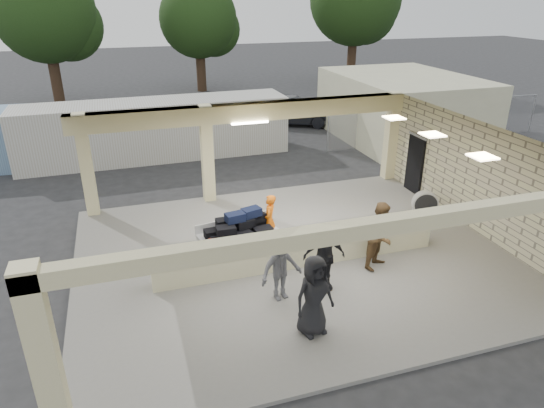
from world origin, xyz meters
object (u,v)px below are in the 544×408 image
object	(u,v)px
baggage_handler	(269,221)
container_white	(156,129)
baggage_counter	(299,248)
car_dark	(297,111)
passenger_d	(314,296)
car_white_b	(429,109)
passenger_a	(381,235)
luggage_cart	(240,231)
car_white_a	(374,111)
passenger_b	(324,257)
passenger_c	(281,268)
drum_fan	(425,204)

from	to	relation	value
baggage_handler	container_white	world-z (taller)	container_white
baggage_counter	container_white	bearing A→B (deg)	104.01
car_dark	baggage_handler	bearing A→B (deg)	-174.96
passenger_d	car_white_b	size ratio (longest dim) A/B	0.43
passenger_a	passenger_d	world-z (taller)	passenger_a
luggage_cart	car_white_a	size ratio (longest dim) A/B	0.47
passenger_b	passenger_c	distance (m)	1.16
luggage_cart	car_white_b	distance (m)	18.93
luggage_cart	baggage_handler	bearing A→B (deg)	5.66
baggage_counter	car_dark	xyz separation A→B (m)	(5.34, 14.70, 0.18)
passenger_c	container_white	distance (m)	12.69
passenger_d	car_white_a	bearing A→B (deg)	45.94
passenger_b	passenger_d	size ratio (longest dim) A/B	0.96
luggage_cart	drum_fan	xyz separation A→B (m)	(6.43, 0.55, -0.23)
passenger_a	container_white	world-z (taller)	container_white
passenger_a	car_white_a	world-z (taller)	passenger_a
baggage_handler	passenger_a	xyz separation A→B (m)	(2.50, -2.07, 0.15)
baggage_handler	container_white	distance (m)	10.13
baggage_counter	car_white_a	distance (m)	16.45
baggage_counter	passenger_b	xyz separation A→B (m)	(0.16, -1.30, 0.42)
luggage_cart	car_dark	size ratio (longest dim) A/B	0.54
passenger_c	car_white_b	distance (m)	20.31
passenger_d	passenger_c	bearing A→B (deg)	88.78
drum_fan	passenger_d	world-z (taller)	passenger_d
baggage_counter	passenger_d	world-z (taller)	passenger_d
drum_fan	passenger_a	world-z (taller)	passenger_a
passenger_a	baggage_counter	bearing A→B (deg)	126.72
passenger_b	passenger_d	bearing A→B (deg)	-113.05
container_white	car_white_b	bearing A→B (deg)	6.61
drum_fan	luggage_cart	bearing A→B (deg)	-155.56
baggage_handler	passenger_a	world-z (taller)	passenger_a
passenger_b	car_white_a	bearing A→B (deg)	64.57
passenger_d	car_white_b	bearing A→B (deg)	37.59
passenger_a	passenger_d	bearing A→B (deg)	-175.96
drum_fan	car_white_b	bearing A→B (deg)	74.99
passenger_c	car_white_a	world-z (taller)	passenger_c
passenger_d	container_white	size ratio (longest dim) A/B	0.16
passenger_c	car_dark	size ratio (longest dim) A/B	0.38
drum_fan	car_white_b	xyz separation A→B (m)	(8.04, 11.66, 0.11)
passenger_c	car_white_a	distance (m)	18.19
passenger_c	passenger_d	xyz separation A→B (m)	(0.26, -1.42, 0.07)
luggage_cart	passenger_b	distance (m)	2.80
baggage_counter	passenger_a	distance (m)	2.24
baggage_handler	passenger_c	distance (m)	2.77
baggage_counter	baggage_handler	bearing A→B (deg)	109.39
car_white_a	passenger_c	bearing A→B (deg)	144.89
drum_fan	baggage_counter	bearing A→B (deg)	-143.12
car_white_a	car_white_b	bearing A→B (deg)	-92.51
luggage_cart	passenger_a	bearing A→B (deg)	-38.08
passenger_a	passenger_b	bearing A→B (deg)	163.06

